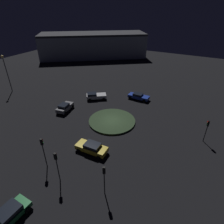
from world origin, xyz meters
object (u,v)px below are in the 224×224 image
(traffic_light_west_near, at_px, (57,162))
(car_grey, at_px, (65,107))
(car_silver, at_px, (96,96))
(store_building, at_px, (93,45))
(traffic_light_west, at_px, (43,147))
(traffic_light_south, at_px, (207,127))
(traffic_light_southwest, at_px, (104,175))
(car_blue, at_px, (138,96))
(car_green, at_px, (7,216))
(car_yellow, at_px, (92,148))
(streetlamp_north, at_px, (5,67))

(traffic_light_west_near, bearing_deg, car_grey, 36.15)
(car_silver, height_order, store_building, store_building)
(traffic_light_west, bearing_deg, store_building, 37.32)
(traffic_light_south, xyz_separation_m, traffic_light_southwest, (-15.06, 8.71, 0.27))
(car_silver, bearing_deg, traffic_light_west, -111.83)
(traffic_light_south, bearing_deg, car_blue, -38.80)
(car_green, height_order, traffic_light_southwest, traffic_light_southwest)
(car_grey, distance_m, car_yellow, 13.33)
(car_grey, bearing_deg, traffic_light_west, -157.64)
(car_blue, relative_size, car_green, 0.99)
(traffic_light_west_near, distance_m, traffic_light_southwest, 5.72)
(car_blue, height_order, traffic_light_south, traffic_light_south)
(car_grey, height_order, traffic_light_southwest, traffic_light_southwest)
(car_green, bearing_deg, car_silver, -163.42)
(traffic_light_southwest, bearing_deg, car_green, 111.33)
(traffic_light_southwest, bearing_deg, traffic_light_west, 65.30)
(car_grey, xyz_separation_m, car_silver, (7.28, -2.47, -0.05))
(car_grey, xyz_separation_m, traffic_light_west_near, (-13.23, -10.55, 2.25))
(traffic_light_west_near, relative_size, streetlamp_north, 0.51)
(car_grey, bearing_deg, store_building, 16.49)
(car_silver, bearing_deg, traffic_light_southwest, -91.27)
(car_grey, height_order, traffic_light_west, traffic_light_west)
(car_silver, relative_size, traffic_light_west_near, 1.05)
(traffic_light_southwest, distance_m, store_building, 61.12)
(traffic_light_west, height_order, traffic_light_south, traffic_light_west)
(car_blue, height_order, car_green, car_green)
(car_green, distance_m, store_building, 63.99)
(traffic_light_southwest, bearing_deg, streetlamp_north, 42.91)
(streetlamp_north, bearing_deg, car_green, -127.47)
(car_silver, bearing_deg, traffic_light_west_near, -104.84)
(car_green, xyz_separation_m, traffic_light_west_near, (6.13, -1.11, 2.32))
(car_green, xyz_separation_m, streetlamp_north, (20.67, 26.97, 5.05))
(traffic_light_southwest, xyz_separation_m, streetlamp_north, (13.57, 33.71, 2.85))
(traffic_light_west, bearing_deg, traffic_light_southwest, -79.28)
(car_grey, distance_m, traffic_light_south, 25.12)
(car_grey, bearing_deg, car_yellow, -132.22)
(store_building, bearing_deg, traffic_light_southwest, 88.44)
(car_yellow, relative_size, traffic_light_south, 1.23)
(traffic_light_south, relative_size, traffic_light_southwest, 0.91)
(store_building, bearing_deg, car_silver, 87.98)
(car_grey, xyz_separation_m, car_yellow, (-7.28, -11.16, -0.05))
(car_yellow, distance_m, traffic_light_west_near, 6.41)
(car_green, bearing_deg, car_yellow, 173.81)
(streetlamp_north, relative_size, store_building, 0.22)
(traffic_light_west_near, bearing_deg, car_blue, -3.06)
(store_building, bearing_deg, car_grey, 79.69)
(car_yellow, bearing_deg, traffic_light_west, 52.02)
(car_silver, bearing_deg, car_blue, -9.21)
(car_yellow, height_order, traffic_light_south, traffic_light_south)
(car_green, relative_size, streetlamp_north, 0.54)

